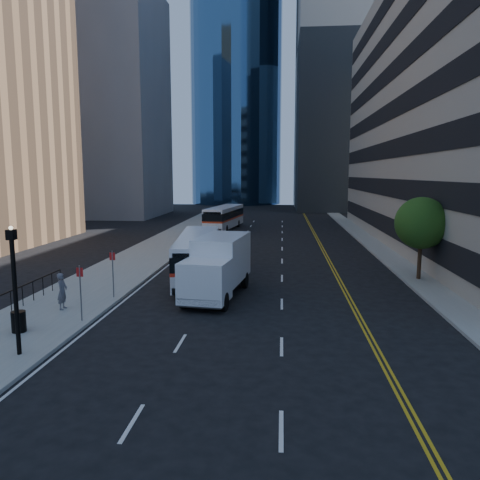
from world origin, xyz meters
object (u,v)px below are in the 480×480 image
(bus_rear, at_px, (224,217))
(pedestrian, at_px, (62,291))
(bus_front, at_px, (198,255))
(box_truck, at_px, (218,266))
(lamp_post, at_px, (15,285))
(trash_can, at_px, (19,322))
(street_tree, at_px, (421,223))

(bus_rear, xyz_separation_m, pedestrian, (-3.60, -34.52, -0.46))
(bus_front, distance_m, pedestrian, 9.44)
(box_truck, relative_size, pedestrian, 3.92)
(pedestrian, bearing_deg, lamp_post, -171.04)
(pedestrian, bearing_deg, trash_can, 173.15)
(trash_can, bearing_deg, box_truck, 43.22)
(bus_front, xyz_separation_m, pedestrian, (-5.25, -7.84, -0.48))
(trash_can, bearing_deg, street_tree, 31.10)
(lamp_post, relative_size, box_truck, 0.65)
(street_tree, xyz_separation_m, box_truck, (-11.98, -4.75, -1.94))
(lamp_post, distance_m, bus_rear, 40.26)
(lamp_post, bearing_deg, pedestrian, 100.65)
(bus_rear, height_order, pedestrian, bus_rear)
(street_tree, height_order, trash_can, street_tree)
(lamp_post, bearing_deg, trash_can, 120.34)
(lamp_post, bearing_deg, bus_rear, 86.37)
(bus_rear, distance_m, box_truck, 31.10)
(box_truck, height_order, pedestrian, box_truck)
(bus_rear, height_order, box_truck, box_truck)
(box_truck, xyz_separation_m, pedestrian, (-7.08, -3.62, -0.66))
(bus_front, distance_m, trash_can, 12.49)
(street_tree, relative_size, box_truck, 0.73)
(box_truck, bearing_deg, street_tree, 29.20)
(pedestrian, bearing_deg, bus_front, -35.51)
(bus_front, relative_size, trash_can, 12.64)
(street_tree, height_order, bus_front, street_tree)
(street_tree, relative_size, pedestrian, 2.87)
(lamp_post, distance_m, trash_can, 3.44)
(lamp_post, xyz_separation_m, pedestrian, (-1.06, 5.63, -1.69))
(lamp_post, xyz_separation_m, box_truck, (6.02, 9.25, -1.03))
(box_truck, bearing_deg, bus_front, 120.99)
(bus_front, relative_size, pedestrian, 6.18)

